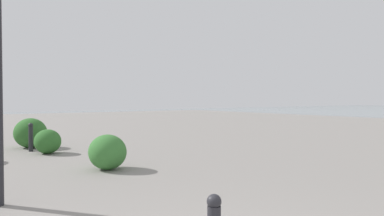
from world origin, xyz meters
name	(u,v)px	position (x,y,z in m)	size (l,w,h in m)	color
bollard_mid	(31,137)	(9.27, -0.80, 0.42)	(0.13, 0.13, 0.80)	#232328
shrub_low	(108,152)	(5.57, -1.54, 0.37)	(0.87, 0.78, 0.74)	#387533
shrub_round	(48,141)	(8.58, -1.08, 0.33)	(0.77, 0.70, 0.66)	#2D6628
shrub_wide	(30,133)	(10.09, -0.96, 0.45)	(1.05, 0.95, 0.89)	#2D6628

